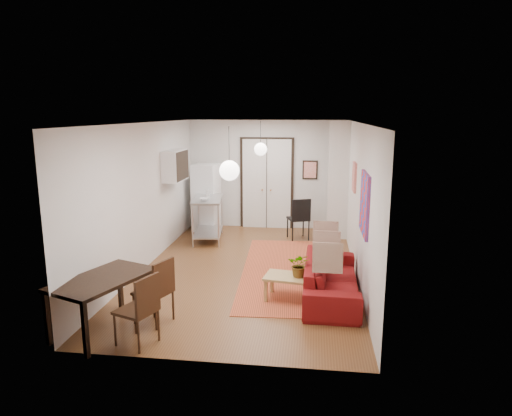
# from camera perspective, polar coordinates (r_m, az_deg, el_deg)

# --- Properties ---
(floor) EXTENTS (7.00, 7.00, 0.00)m
(floor) POSITION_cam_1_polar(r_m,az_deg,el_deg) (9.25, -0.90, -7.68)
(floor) COLOR brown
(floor) RESTS_ON ground
(ceiling) EXTENTS (4.20, 7.00, 0.02)m
(ceiling) POSITION_cam_1_polar(r_m,az_deg,el_deg) (8.72, -0.97, 10.59)
(ceiling) COLOR white
(ceiling) RESTS_ON wall_back
(wall_back) EXTENTS (4.20, 0.02, 2.90)m
(wall_back) POSITION_cam_1_polar(r_m,az_deg,el_deg) (12.30, 1.38, 4.19)
(wall_back) COLOR silver
(wall_back) RESTS_ON floor
(wall_front) EXTENTS (4.20, 0.02, 2.90)m
(wall_front) POSITION_cam_1_polar(r_m,az_deg,el_deg) (5.53, -6.09, -5.53)
(wall_front) COLOR silver
(wall_front) RESTS_ON floor
(wall_left) EXTENTS (0.02, 7.00, 2.90)m
(wall_left) POSITION_cam_1_polar(r_m,az_deg,el_deg) (9.40, -13.72, 1.45)
(wall_left) COLOR silver
(wall_left) RESTS_ON floor
(wall_right) EXTENTS (0.02, 7.00, 2.90)m
(wall_right) POSITION_cam_1_polar(r_m,az_deg,el_deg) (8.83, 12.69, 0.84)
(wall_right) COLOR silver
(wall_right) RESTS_ON floor
(double_doors) EXTENTS (1.44, 0.06, 2.50)m
(double_doors) POSITION_cam_1_polar(r_m,az_deg,el_deg) (12.29, 1.35, 3.01)
(double_doors) COLOR silver
(double_doors) RESTS_ON wall_back
(stub_partition) EXTENTS (0.50, 0.10, 2.90)m
(stub_partition) POSITION_cam_1_polar(r_m,az_deg,el_deg) (11.32, 10.25, 3.33)
(stub_partition) COLOR silver
(stub_partition) RESTS_ON floor
(wall_cabinet) EXTENTS (0.35, 1.00, 0.70)m
(wall_cabinet) POSITION_cam_1_polar(r_m,az_deg,el_deg) (10.68, -10.08, 5.27)
(wall_cabinet) COLOR white
(wall_cabinet) RESTS_ON wall_left
(painting_popart) EXTENTS (0.05, 1.00, 1.00)m
(painting_popart) POSITION_cam_1_polar(r_m,az_deg,el_deg) (7.57, 13.43, 0.52)
(painting_popart) COLOR red
(painting_popart) RESTS_ON wall_right
(painting_abstract) EXTENTS (0.05, 0.50, 0.60)m
(painting_abstract) POSITION_cam_1_polar(r_m,az_deg,el_deg) (9.55, 12.20, 3.81)
(painting_abstract) COLOR beige
(painting_abstract) RESTS_ON wall_right
(poster_back) EXTENTS (0.40, 0.03, 0.50)m
(poster_back) POSITION_cam_1_polar(r_m,az_deg,el_deg) (12.19, 6.77, 4.75)
(poster_back) COLOR red
(poster_back) RESTS_ON wall_back
(print_left) EXTENTS (0.03, 0.44, 0.54)m
(print_left) POSITION_cam_1_polar(r_m,az_deg,el_deg) (11.19, -10.07, 5.82)
(print_left) COLOR #A46944
(print_left) RESTS_ON wall_left
(pendant_back) EXTENTS (0.30, 0.30, 0.80)m
(pendant_back) POSITION_cam_1_polar(r_m,az_deg,el_deg) (10.73, 0.57, 7.37)
(pendant_back) COLOR silver
(pendant_back) RESTS_ON ceiling
(pendant_front) EXTENTS (0.30, 0.30, 0.80)m
(pendant_front) POSITION_cam_1_polar(r_m,az_deg,el_deg) (6.80, -3.35, 4.71)
(pendant_front) COLOR silver
(pendant_front) RESTS_ON ceiling
(kilim_rug) EXTENTS (1.82, 4.36, 0.01)m
(kilim_rug) POSITION_cam_1_polar(r_m,az_deg,el_deg) (9.18, 3.45, -7.82)
(kilim_rug) COLOR #C15030
(kilim_rug) RESTS_ON floor
(sofa) EXTENTS (2.29, 0.94, 0.66)m
(sofa) POSITION_cam_1_polar(r_m,az_deg,el_deg) (7.95, 9.40, -8.63)
(sofa) COLOR maroon
(sofa) RESTS_ON floor
(coffee_table) EXTENTS (1.02, 0.67, 0.42)m
(coffee_table) POSITION_cam_1_polar(r_m,az_deg,el_deg) (7.72, 4.70, -8.90)
(coffee_table) COLOR tan
(coffee_table) RESTS_ON floor
(potted_plant) EXTENTS (0.41, 0.37, 0.41)m
(potted_plant) POSITION_cam_1_polar(r_m,az_deg,el_deg) (7.63, 5.49, -7.09)
(potted_plant) COLOR #2C622E
(potted_plant) RESTS_ON coffee_table
(kitchen_counter) EXTENTS (0.87, 1.45, 1.05)m
(kitchen_counter) POSITION_cam_1_polar(r_m,az_deg,el_deg) (11.21, -6.05, -0.50)
(kitchen_counter) COLOR silver
(kitchen_counter) RESTS_ON floor
(bowl) EXTENTS (0.30, 0.30, 0.06)m
(bowl) POSITION_cam_1_polar(r_m,az_deg,el_deg) (10.85, -6.46, 1.10)
(bowl) COLOR silver
(bowl) RESTS_ON kitchen_counter
(soap_bottle) EXTENTS (0.12, 0.12, 0.22)m
(soap_bottle) POSITION_cam_1_polar(r_m,az_deg,el_deg) (11.38, -6.06, 2.01)
(soap_bottle) COLOR teal
(soap_bottle) RESTS_ON kitchen_counter
(fridge) EXTENTS (0.71, 0.71, 1.77)m
(fridge) POSITION_cam_1_polar(r_m,az_deg,el_deg) (12.12, -6.23, 1.30)
(fridge) COLOR white
(fridge) RESTS_ON floor
(dining_table) EXTENTS (1.29, 1.65, 0.80)m
(dining_table) POSITION_cam_1_polar(r_m,az_deg,el_deg) (6.91, -18.57, -8.94)
(dining_table) COLOR black
(dining_table) RESTS_ON floor
(dining_chair_near) EXTENTS (0.61, 0.74, 0.99)m
(dining_chair_near) POSITION_cam_1_polar(r_m,az_deg,el_deg) (7.12, -12.51, -9.14)
(dining_chair_near) COLOR #331E10
(dining_chair_near) RESTS_ON floor
(dining_chair_far) EXTENTS (0.61, 0.74, 0.99)m
(dining_chair_far) POSITION_cam_1_polar(r_m,az_deg,el_deg) (6.55, -14.48, -11.16)
(dining_chair_far) COLOR #331E10
(dining_chair_far) RESTS_ON floor
(black_side_chair) EXTENTS (0.61, 0.63, 1.04)m
(black_side_chair) POSITION_cam_1_polar(r_m,az_deg,el_deg) (11.41, 5.33, -0.73)
(black_side_chair) COLOR black
(black_side_chair) RESTS_ON floor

